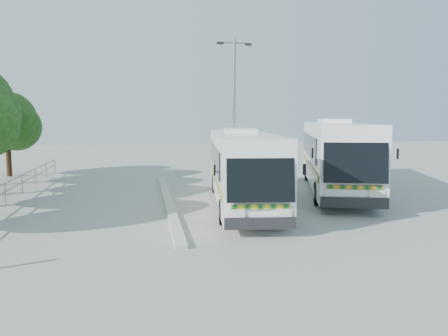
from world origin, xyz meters
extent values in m
plane|color=gray|center=(0.00, 0.00, 0.00)|extent=(100.00, 100.00, 0.00)
cube|color=#B2B2AD|center=(-2.30, 2.00, 0.07)|extent=(0.40, 16.00, 0.15)
cylinder|color=gray|center=(-10.00, 4.00, 0.95)|extent=(0.06, 22.00, 0.06)
cylinder|color=gray|center=(-10.00, 4.00, 0.55)|extent=(0.06, 22.00, 0.06)
cylinder|color=gray|center=(-10.00, 14.00, 0.50)|extent=(0.06, 0.06, 1.00)
cylinder|color=#382314|center=(-12.70, 13.30, 1.39)|extent=(0.36, 0.36, 2.77)
sphere|color=#15380F|center=(-12.70, 13.30, 3.91)|extent=(4.03, 4.03, 4.03)
sphere|color=#15380F|center=(-11.94, 12.80, 3.46)|extent=(3.28, 3.28, 3.28)
cube|color=white|center=(1.12, 0.69, 1.86)|extent=(3.87, 12.13, 3.03)
cube|color=black|center=(0.41, -5.25, 2.23)|extent=(2.32, 0.72, 1.93)
cube|color=black|center=(-0.07, 1.43, 2.23)|extent=(1.17, 9.47, 1.09)
cube|color=black|center=(2.44, 1.14, 2.23)|extent=(1.17, 9.47, 1.09)
cube|color=#0B4E1E|center=(-0.18, 0.55, 1.29)|extent=(1.25, 10.26, 0.28)
cylinder|color=black|center=(-0.45, -3.02, 0.50)|extent=(0.41, 1.02, 0.99)
cylinder|color=black|center=(1.77, -3.29, 0.50)|extent=(0.41, 1.02, 0.99)
cylinder|color=black|center=(0.40, 4.18, 0.50)|extent=(0.41, 1.02, 0.99)
cylinder|color=black|center=(2.63, 3.91, 0.50)|extent=(0.41, 1.02, 0.99)
cube|color=white|center=(7.11, 3.58, 2.09)|extent=(6.75, 13.59, 3.40)
cube|color=black|center=(5.05, -2.82, 2.51)|extent=(2.60, 1.27, 2.16)
cube|color=black|center=(5.97, 4.65, 2.51)|extent=(3.33, 10.21, 1.23)
cube|color=black|center=(8.67, 3.79, 2.51)|extent=(3.33, 10.21, 1.23)
cube|color=#0A4C19|center=(5.66, 3.70, 1.45)|extent=(3.58, 11.05, 0.31)
cylinder|color=black|center=(4.58, -0.17, 0.56)|extent=(0.66, 1.16, 1.12)
cylinder|color=black|center=(6.98, -0.94, 0.56)|extent=(0.66, 1.16, 1.12)
cylinder|color=black|center=(7.07, 7.58, 0.56)|extent=(0.66, 1.16, 1.12)
cylinder|color=black|center=(9.47, 6.81, 0.56)|extent=(0.66, 1.16, 1.12)
cylinder|color=gray|center=(2.00, 6.79, 4.36)|extent=(0.19, 0.19, 8.71)
cylinder|color=gray|center=(2.00, 6.79, 8.50)|extent=(1.74, 0.24, 0.09)
cube|color=black|center=(1.13, 6.71, 8.44)|extent=(0.40, 0.23, 0.13)
cube|color=black|center=(2.87, 6.87, 8.44)|extent=(0.40, 0.23, 0.13)
camera|label=1|loc=(-3.38, -19.19, 4.08)|focal=35.00mm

